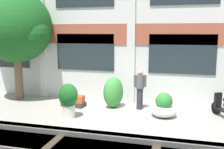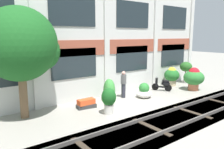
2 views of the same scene
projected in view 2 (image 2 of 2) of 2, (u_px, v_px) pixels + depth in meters
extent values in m
plane|color=#9E998E|center=(134.00, 106.00, 11.95)|extent=(80.00, 80.00, 0.00)
cube|color=silver|center=(104.00, 26.00, 13.45)|extent=(17.56, 0.50, 8.79)
cube|color=#9E4C38|center=(106.00, 47.00, 13.47)|extent=(17.56, 0.06, 0.90)
cube|color=silver|center=(33.00, 23.00, 10.62)|extent=(0.36, 0.16, 8.79)
cube|color=silver|center=(107.00, 26.00, 13.21)|extent=(0.36, 0.16, 8.79)
cube|color=silver|center=(156.00, 27.00, 15.80)|extent=(0.36, 0.16, 8.79)
cube|color=silver|center=(191.00, 28.00, 18.40)|extent=(0.36, 0.16, 8.79)
cube|color=#1E282D|center=(75.00, 63.00, 12.32)|extent=(2.81, 0.04, 1.70)
cube|color=#1E282D|center=(133.00, 59.00, 14.91)|extent=(2.81, 0.04, 1.70)
cube|color=#1E282D|center=(173.00, 55.00, 17.50)|extent=(2.81, 0.04, 1.70)
cube|color=#1E282D|center=(73.00, 10.00, 11.80)|extent=(2.81, 0.04, 1.70)
cube|color=#1E282D|center=(133.00, 15.00, 14.40)|extent=(2.81, 0.04, 1.70)
cube|color=#1E282D|center=(175.00, 18.00, 16.99)|extent=(2.81, 0.04, 1.70)
cube|color=#5B5449|center=(171.00, 123.00, 10.00)|extent=(25.56, 2.80, 0.28)
cube|color=#605B56|center=(185.00, 123.00, 9.40)|extent=(25.56, 0.07, 0.15)
cube|color=#605B56|center=(159.00, 114.00, 10.53)|extent=(25.56, 0.07, 0.15)
cube|color=#382D23|center=(151.00, 127.00, 9.18)|extent=(0.24, 2.10, 0.03)
cube|color=#382D23|center=(192.00, 112.00, 10.92)|extent=(0.24, 2.10, 0.03)
cube|color=#382D23|center=(221.00, 102.00, 12.61)|extent=(0.24, 2.10, 0.03)
cylinder|color=brown|center=(23.00, 92.00, 10.05)|extent=(0.37, 0.37, 2.51)
ellipsoid|color=#19561E|center=(20.00, 44.00, 9.67)|extent=(3.31, 3.31, 3.33)
sphere|color=#19561E|center=(40.00, 51.00, 10.06)|extent=(1.82, 1.82, 1.82)
cube|color=#333333|center=(86.00, 106.00, 11.61)|extent=(1.08, 0.61, 0.20)
cube|color=#E04C23|center=(86.00, 102.00, 11.57)|extent=(0.92, 0.42, 0.28)
ellipsoid|color=beige|center=(144.00, 94.00, 13.54)|extent=(0.97, 0.97, 0.45)
sphere|color=#2D7A33|center=(144.00, 88.00, 13.48)|extent=(0.65, 0.65, 0.65)
cylinder|color=tan|center=(171.00, 83.00, 16.78)|extent=(0.70, 0.70, 0.41)
ellipsoid|color=#236B28|center=(172.00, 75.00, 16.67)|extent=(1.14, 1.14, 0.95)
sphere|color=yellow|center=(172.00, 71.00, 16.62)|extent=(0.63, 0.63, 0.63)
cylinder|color=beige|center=(109.00, 109.00, 10.69)|extent=(0.46, 0.46, 0.49)
ellipsoid|color=#19561E|center=(109.00, 97.00, 10.58)|extent=(0.72, 0.72, 0.88)
cylinder|color=#B76647|center=(193.00, 87.00, 15.41)|extent=(0.71, 0.71, 0.45)
ellipsoid|color=#2D7A33|center=(194.00, 78.00, 15.29)|extent=(1.40, 1.40, 1.04)
sphere|color=red|center=(194.00, 73.00, 15.23)|extent=(0.77, 0.77, 0.77)
cylinder|color=gray|center=(185.00, 81.00, 17.78)|extent=(0.39, 0.39, 0.23)
cylinder|color=#4C3826|center=(185.00, 74.00, 17.67)|extent=(0.07, 0.07, 0.94)
ellipsoid|color=#286023|center=(186.00, 67.00, 17.56)|extent=(0.96, 0.96, 0.78)
cylinder|color=black|center=(155.00, 87.00, 15.38)|extent=(0.32, 0.46, 0.48)
cylinder|color=black|center=(168.00, 88.00, 15.03)|extent=(0.32, 0.46, 0.48)
cube|color=black|center=(162.00, 87.00, 15.19)|extent=(0.55, 0.71, 0.08)
ellipsoid|color=black|center=(166.00, 84.00, 15.05)|extent=(0.51, 0.61, 0.36)
cube|color=black|center=(166.00, 81.00, 15.01)|extent=(0.41, 0.49, 0.10)
cube|color=black|center=(157.00, 82.00, 15.29)|extent=(0.30, 0.24, 0.60)
cylinder|color=#B7B7BF|center=(156.00, 77.00, 15.23)|extent=(0.45, 0.28, 0.03)
cylinder|color=#282833|center=(123.00, 91.00, 13.49)|extent=(0.26, 0.26, 0.89)
cylinder|color=#4C4C4C|center=(124.00, 79.00, 13.36)|extent=(0.34, 0.34, 0.56)
sphere|color=tan|center=(124.00, 73.00, 13.29)|extent=(0.22, 0.22, 0.22)
cylinder|color=#4C4C4C|center=(122.00, 79.00, 13.18)|extent=(0.09, 0.09, 0.50)
cylinder|color=#4C4C4C|center=(125.00, 78.00, 13.53)|extent=(0.09, 0.09, 0.50)
ellipsoid|color=#388438|center=(109.00, 90.00, 12.74)|extent=(1.11, 1.16, 1.33)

